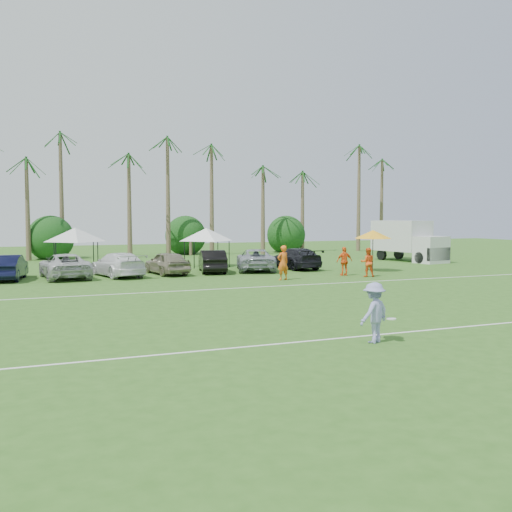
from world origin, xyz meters
name	(u,v)px	position (x,y,z in m)	size (l,w,h in m)	color
ground	(362,356)	(0.00, 0.00, 0.00)	(120.00, 120.00, 0.00)	#2F5D1B
field_lines	(248,308)	(0.00, 8.00, 0.01)	(80.00, 12.10, 0.01)	white
palm_tree_3	(22,135)	(-8.00, 38.00, 10.06)	(2.40, 2.40, 11.90)	brown
palm_tree_4	(74,169)	(-4.00, 38.00, 7.48)	(2.40, 2.40, 8.90)	brown
palm_tree_5	(123,160)	(0.00, 38.00, 8.35)	(2.40, 2.40, 9.90)	brown
palm_tree_6	(168,152)	(4.00, 38.00, 9.21)	(2.40, 2.40, 10.90)	brown
palm_tree_7	(211,145)	(8.00, 38.00, 10.06)	(2.40, 2.40, 11.90)	brown
palm_tree_8	(262,175)	(13.00, 38.00, 7.48)	(2.40, 2.40, 8.90)	brown
palm_tree_9	(309,167)	(18.00, 38.00, 8.35)	(2.40, 2.40, 9.90)	brown
palm_tree_10	(353,160)	(23.00, 38.00, 9.21)	(2.40, 2.40, 10.90)	brown
palm_tree_11	(386,153)	(27.00, 38.00, 10.06)	(2.40, 2.40, 11.90)	brown
bush_tree_1	(50,237)	(-6.00, 39.00, 1.80)	(4.00, 4.00, 4.00)	brown
bush_tree_2	(188,235)	(6.00, 39.00, 1.80)	(4.00, 4.00, 4.00)	brown
bush_tree_3	(286,234)	(16.00, 39.00, 1.80)	(4.00, 4.00, 4.00)	brown
sideline_player_a	(283,263)	(5.34, 16.46, 0.97)	(0.70, 0.46, 1.93)	orange
sideline_player_b	(368,262)	(10.69, 16.19, 0.85)	(0.83, 0.64, 1.70)	#F7581B
sideline_player_c	(344,261)	(9.76, 17.26, 0.87)	(1.01, 0.42, 1.73)	orange
box_truck	(408,240)	(20.15, 24.95, 1.71)	(3.33, 6.50, 3.19)	silver
canopy_tent_left	(75,228)	(-4.85, 27.35, 2.78)	(4.02, 4.02, 3.25)	black
canopy_tent_right	(206,228)	(3.93, 26.34, 2.71)	(3.91, 3.91, 3.17)	black
market_umbrella	(373,234)	(12.80, 18.86, 2.39)	(2.39, 2.39, 2.66)	black
frisbee_player	(374,313)	(1.14, 1.18, 0.85)	(1.25, 0.99, 1.70)	#9295D0
parked_car_1	(8,267)	(-8.85, 22.16, 0.71)	(1.50, 4.30, 1.42)	black
parked_car_2	(65,266)	(-5.88, 21.96, 0.71)	(2.35, 5.10, 1.42)	#BEBEBE
parked_car_3	(118,264)	(-2.91, 21.83, 0.71)	(1.98, 4.88, 1.42)	white
parked_car_4	(167,263)	(0.06, 21.93, 0.71)	(1.67, 4.16, 1.42)	gray
parked_car_5	(212,261)	(3.03, 22.14, 0.71)	(1.50, 4.30, 1.42)	black
parked_car_6	(256,260)	(6.00, 22.16, 0.71)	(2.35, 5.10, 1.42)	#9AA1A8
parked_car_7	(295,258)	(8.97, 22.36, 0.71)	(1.98, 4.88, 1.42)	black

